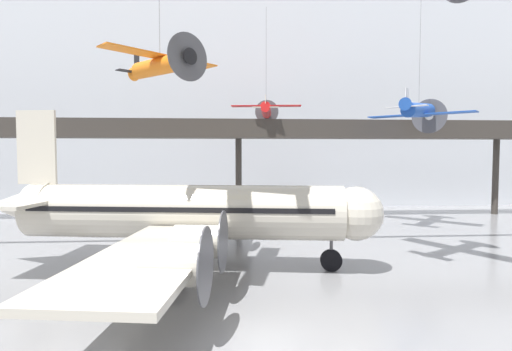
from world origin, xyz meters
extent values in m
plane|color=gray|center=(0.00, 0.00, 0.00)|extent=(260.00, 260.00, 0.00)
cube|color=silver|center=(0.00, 39.33, 14.50)|extent=(140.00, 3.00, 28.99)
cube|color=#38332D|center=(0.00, 29.23, 9.25)|extent=(110.00, 3.20, 0.90)
cube|color=#38332D|center=(0.00, 27.69, 10.25)|extent=(110.00, 0.12, 1.10)
cylinder|color=#38332D|center=(0.00, 30.19, 4.40)|extent=(0.70, 0.70, 8.80)
cylinder|color=#38332D|center=(30.25, 30.19, 4.40)|extent=(0.70, 0.70, 8.80)
cylinder|color=beige|center=(-3.96, 10.06, 3.51)|extent=(19.68, 6.04, 3.29)
sphere|color=beige|center=(6.39, 8.56, 3.51)|extent=(3.23, 3.23, 3.23)
cone|color=beige|center=(-14.47, 11.59, 3.76)|extent=(4.67, 3.61, 3.03)
cube|color=black|center=(-3.96, 10.06, 3.84)|extent=(18.35, 5.91, 0.30)
cube|color=beige|center=(-2.16, 17.74, 2.77)|extent=(6.25, 12.93, 0.28)
cube|color=beige|center=(-4.41, 2.19, 2.77)|extent=(6.25, 12.93, 0.28)
cylinder|color=beige|center=(-1.21, 14.84, 2.82)|extent=(2.46, 1.89, 1.58)
cylinder|color=#4C4C51|center=(0.02, 14.66, 2.82)|extent=(0.49, 2.98, 3.00)
cylinder|color=beige|center=(-0.61, 19.02, 2.82)|extent=(2.46, 1.89, 1.58)
cylinder|color=#4C4C51|center=(0.62, 18.84, 2.82)|extent=(0.49, 2.98, 3.00)
cylinder|color=beige|center=(-2.68, 4.70, 2.82)|extent=(2.46, 1.89, 1.58)
cylinder|color=#4C4C51|center=(-1.45, 4.52, 2.82)|extent=(0.49, 2.98, 3.00)
cylinder|color=beige|center=(-3.29, 0.53, 2.82)|extent=(2.46, 1.89, 1.58)
cylinder|color=#4C4C51|center=(-2.06, 0.35, 2.82)|extent=(0.49, 2.98, 3.00)
cube|color=beige|center=(-13.16, 11.40, 7.47)|extent=(2.49, 0.55, 4.61)
cube|color=beige|center=(-12.84, 11.35, 4.17)|extent=(3.69, 8.83, 0.20)
cylinder|color=#4C4C51|center=(4.98, 8.77, 1.26)|extent=(0.20, 0.20, 1.21)
cylinder|color=black|center=(4.98, 8.77, 0.65)|extent=(1.34, 0.56, 1.30)
cylinder|color=#4C4C51|center=(-3.35, 12.64, 1.26)|extent=(0.20, 0.20, 1.21)
cylinder|color=black|center=(-3.35, 12.64, 0.65)|extent=(1.34, 0.56, 1.30)
cylinder|color=#4C4C51|center=(-4.11, 7.42, 1.26)|extent=(0.20, 0.20, 1.21)
cylinder|color=black|center=(-4.11, 7.42, 0.65)|extent=(1.34, 0.56, 1.30)
cylinder|color=#1E4CAD|center=(16.91, 22.38, 11.24)|extent=(5.41, 5.77, 1.86)
cone|color=white|center=(19.19, 24.89, 10.96)|extent=(1.62, 1.61, 1.21)
cylinder|color=#4C4C51|center=(19.35, 25.07, 10.94)|extent=(2.61, 2.38, 3.49)
cone|color=#1E4CAD|center=(14.78, 20.04, 11.49)|extent=(2.07, 2.12, 1.28)
cube|color=#1E4CAD|center=(17.17, 22.67, 10.83)|extent=(8.32, 7.76, 0.10)
cube|color=white|center=(14.52, 19.74, 12.04)|extent=(0.58, 0.63, 1.61)
cube|color=white|center=(14.52, 19.74, 11.24)|extent=(3.12, 2.93, 0.06)
cylinder|color=slate|center=(16.91, 22.38, 17.56)|extent=(0.04, 0.04, 11.30)
cylinder|color=red|center=(3.07, 29.95, 11.95)|extent=(1.70, 5.29, 1.33)
cone|color=silver|center=(3.40, 32.63, 12.09)|extent=(1.06, 0.97, 0.96)
cylinder|color=#4C4C51|center=(3.43, 32.82, 12.10)|extent=(2.76, 0.38, 2.77)
cone|color=red|center=(2.76, 27.46, 11.82)|extent=(1.08, 1.53, 0.98)
cube|color=red|center=(3.11, 30.27, 12.45)|extent=(7.88, 2.21, 0.10)
cube|color=silver|center=(2.72, 27.15, 12.59)|extent=(0.14, 0.63, 1.28)
cube|color=silver|center=(2.72, 27.15, 11.95)|extent=(2.83, 0.97, 0.06)
cylinder|color=slate|center=(3.07, 29.95, 17.86)|extent=(0.04, 0.04, 10.76)
cylinder|color=orange|center=(-6.39, 16.97, 13.81)|extent=(5.26, 5.65, 1.52)
cone|color=black|center=(-4.16, 14.48, 13.92)|extent=(1.59, 1.58, 1.19)
cylinder|color=#4C4C51|center=(-4.00, 14.31, 13.92)|extent=(2.58, 2.32, 3.43)
cone|color=orange|center=(-8.46, 19.28, 13.72)|extent=(2.00, 2.05, 1.17)
cube|color=orange|center=(-6.13, 16.68, 14.44)|extent=(8.20, 7.58, 0.10)
cube|color=black|center=(-8.72, 19.57, 14.60)|extent=(0.56, 0.62, 1.58)
cube|color=black|center=(-8.72, 19.57, 13.81)|extent=(3.07, 2.87, 0.06)
camera|label=1|loc=(-1.22, -14.55, 7.01)|focal=28.00mm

